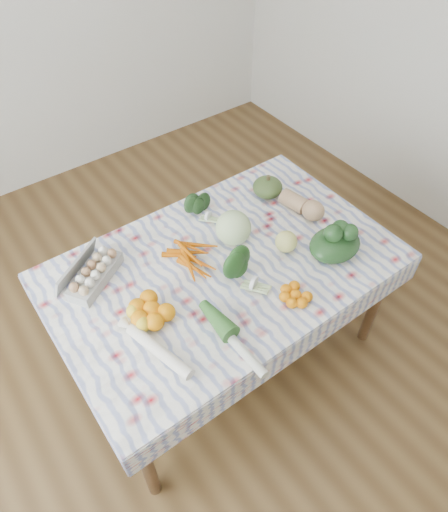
{
  "coord_description": "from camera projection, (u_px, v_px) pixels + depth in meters",
  "views": [
    {
      "loc": [
        -0.87,
        -1.19,
        2.41
      ],
      "look_at": [
        0.0,
        0.0,
        0.82
      ],
      "focal_mm": 32.0,
      "sensor_mm": 36.0,
      "label": 1
    }
  ],
  "objects": [
    {
      "name": "grapefruit",
      "position": [
        286.0,
        242.0,
        2.24
      ],
      "size": [
        0.14,
        0.14,
        0.11
      ],
      "primitive_type": "sphere",
      "rotation": [
        0.0,
        0.0,
        0.42
      ],
      "color": "#E6E373",
      "rests_on": "tablecloth"
    },
    {
      "name": "kale_bunch",
      "position": [
        201.0,
        209.0,
        2.39
      ],
      "size": [
        0.19,
        0.18,
        0.13
      ],
      "primitive_type": "ellipsoid",
      "rotation": [
        0.0,
        0.0,
        0.39
      ],
      "color": "#193515",
      "rests_on": "tablecloth"
    },
    {
      "name": "tablecloth",
      "position": [
        224.0,
        265.0,
        2.22
      ],
      "size": [
        1.66,
        1.06,
        0.01
      ],
      "primitive_type": "cube",
      "color": "white",
      "rests_on": "dining_table"
    },
    {
      "name": "daikon",
      "position": [
        159.0,
        351.0,
        1.85
      ],
      "size": [
        0.14,
        0.36,
        0.05
      ],
      "primitive_type": "cylinder",
      "rotation": [
        1.57,
        0.0,
        0.24
      ],
      "color": "white",
      "rests_on": "tablecloth"
    },
    {
      "name": "carrot_bunch",
      "position": [
        192.0,
        256.0,
        2.22
      ],
      "size": [
        0.29,
        0.27,
        0.05
      ],
      "primitive_type": "cube",
      "rotation": [
        0.0,
        0.0,
        0.18
      ],
      "color": "#C65703",
      "rests_on": "tablecloth"
    },
    {
      "name": "butternut_squash",
      "position": [
        303.0,
        204.0,
        2.43
      ],
      "size": [
        0.16,
        0.27,
        0.12
      ],
      "primitive_type": "ellipsoid",
      "rotation": [
        0.0,
        0.0,
        0.18
      ],
      "color": "tan",
      "rests_on": "tablecloth"
    },
    {
      "name": "ground",
      "position": [
        224.0,
        348.0,
        2.77
      ],
      "size": [
        4.5,
        4.5,
        0.0
      ],
      "primitive_type": "plane",
      "color": "#53391C",
      "rests_on": "ground"
    },
    {
      "name": "cabbage",
      "position": [
        233.0,
        228.0,
        2.26
      ],
      "size": [
        0.22,
        0.22,
        0.18
      ],
      "primitive_type": "sphere",
      "rotation": [
        0.0,
        0.0,
        0.28
      ],
      "color": "#BBDB93",
      "rests_on": "tablecloth"
    },
    {
      "name": "leek",
      "position": [
        233.0,
        340.0,
        1.89
      ],
      "size": [
        0.05,
        0.41,
        0.04
      ],
      "primitive_type": "cylinder",
      "rotation": [
        1.57,
        0.0,
        0.02
      ],
      "color": "beige",
      "rests_on": "tablecloth"
    },
    {
      "name": "orange_cluster",
      "position": [
        152.0,
        309.0,
        1.97
      ],
      "size": [
        0.31,
        0.31,
        0.09
      ],
      "primitive_type": "cube",
      "rotation": [
        0.0,
        0.0,
        0.2
      ],
      "color": "orange",
      "rests_on": "tablecloth"
    },
    {
      "name": "broccoli",
      "position": [
        243.0,
        276.0,
        2.08
      ],
      "size": [
        0.23,
        0.23,
        0.12
      ],
      "primitive_type": "ellipsoid",
      "rotation": [
        0.0,
        0.0,
        0.44
      ],
      "color": "#1B4416",
      "rests_on": "tablecloth"
    },
    {
      "name": "dining_table",
      "position": [
        224.0,
        275.0,
        2.27
      ],
      "size": [
        1.6,
        1.0,
        0.75
      ],
      "color": "brown",
      "rests_on": "ground"
    },
    {
      "name": "spinach_bag",
      "position": [
        335.0,
        244.0,
        2.22
      ],
      "size": [
        0.33,
        0.29,
        0.12
      ],
      "primitive_type": "ellipsoid",
      "rotation": [
        0.0,
        0.0,
        -0.32
      ],
      "color": "#173316",
      "rests_on": "tablecloth"
    },
    {
      "name": "egg_carton",
      "position": [
        95.0,
        274.0,
        2.11
      ],
      "size": [
        0.33,
        0.28,
        0.08
      ],
      "primitive_type": "cube",
      "rotation": [
        0.0,
        0.0,
        0.57
      ],
      "color": "#A5A6A0",
      "rests_on": "tablecloth"
    },
    {
      "name": "mandarin_cluster",
      "position": [
        296.0,
        294.0,
        2.05
      ],
      "size": [
        0.18,
        0.18,
        0.05
      ],
      "primitive_type": "cube",
      "rotation": [
        0.0,
        0.0,
        0.05
      ],
      "color": "orange",
      "rests_on": "tablecloth"
    },
    {
      "name": "kabocha_squash",
      "position": [
        268.0,
        187.0,
        2.53
      ],
      "size": [
        0.17,
        0.17,
        0.11
      ],
      "primitive_type": "ellipsoid",
      "rotation": [
        0.0,
        0.0,
        0.05
      ],
      "color": "#3F5526",
      "rests_on": "tablecloth"
    }
  ]
}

